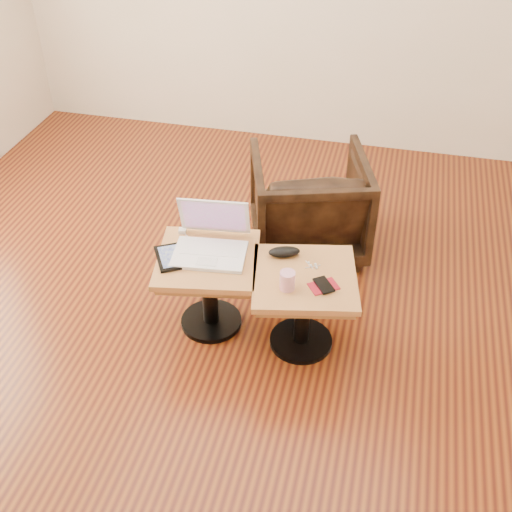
% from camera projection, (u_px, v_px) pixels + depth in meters
% --- Properties ---
extents(room_shell, '(4.52, 4.52, 2.71)m').
position_uv_depth(room_shell, '(227.00, 90.00, 2.68)').
color(room_shell, '#43170D').
rests_on(room_shell, ground).
extents(side_table_left, '(0.58, 0.58, 0.46)m').
position_uv_depth(side_table_left, '(209.00, 274.00, 3.30)').
color(side_table_left, black).
rests_on(side_table_left, ground).
extents(side_table_right, '(0.60, 0.60, 0.46)m').
position_uv_depth(side_table_right, '(304.00, 293.00, 3.19)').
color(side_table_right, black).
rests_on(side_table_right, ground).
extents(laptop, '(0.40, 0.37, 0.25)m').
position_uv_depth(laptop, '(211.00, 242.00, 3.25)').
color(laptop, white).
rests_on(laptop, side_table_left).
extents(tablet, '(0.25, 0.27, 0.02)m').
position_uv_depth(tablet, '(174.00, 257.00, 3.22)').
color(tablet, black).
rests_on(tablet, side_table_left).
extents(charging_adapter, '(0.05, 0.05, 0.02)m').
position_uv_depth(charging_adapter, '(182.00, 231.00, 3.39)').
color(charging_adapter, white).
rests_on(charging_adapter, side_table_left).
extents(glasses_case, '(0.18, 0.12, 0.05)m').
position_uv_depth(glasses_case, '(284.00, 252.00, 3.23)').
color(glasses_case, black).
rests_on(glasses_case, side_table_right).
extents(striped_cup, '(0.10, 0.10, 0.09)m').
position_uv_depth(striped_cup, '(287.00, 280.00, 3.01)').
color(striped_cup, '#BD3970').
rests_on(striped_cup, side_table_right).
extents(earbuds_tangle, '(0.07, 0.05, 0.01)m').
position_uv_depth(earbuds_tangle, '(313.00, 265.00, 3.17)').
color(earbuds_tangle, white).
rests_on(earbuds_tangle, side_table_right).
extents(phone_on_sleeve, '(0.16, 0.15, 0.02)m').
position_uv_depth(phone_on_sleeve, '(324.00, 286.00, 3.04)').
color(phone_on_sleeve, maroon).
rests_on(phone_on_sleeve, side_table_right).
extents(armchair, '(0.85, 0.86, 0.63)m').
position_uv_depth(armchair, '(309.00, 204.00, 3.89)').
color(armchair, black).
rests_on(armchair, ground).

